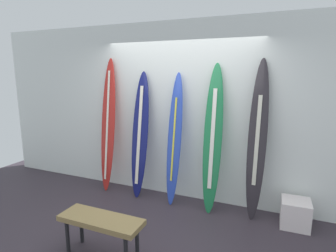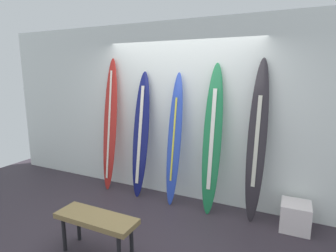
{
  "view_description": "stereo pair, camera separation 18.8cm",
  "coord_description": "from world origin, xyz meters",
  "px_view_note": "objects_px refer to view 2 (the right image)",
  "views": [
    {
      "loc": [
        1.52,
        -2.85,
        2.02
      ],
      "look_at": [
        -0.09,
        0.95,
        1.22
      ],
      "focal_mm": 29.49,
      "sensor_mm": 36.0,
      "label": 1
    },
    {
      "loc": [
        1.7,
        -2.77,
        2.02
      ],
      "look_at": [
        -0.09,
        0.95,
        1.22
      ],
      "focal_mm": 29.49,
      "sensor_mm": 36.0,
      "label": 2
    }
  ],
  "objects_px": {
    "surfboard_navy": "(141,135)",
    "surfboard_cobalt": "(174,140)",
    "display_block_left": "(295,216)",
    "surfboard_emerald": "(212,140)",
    "bench": "(96,221)",
    "surfboard_charcoal": "(257,142)",
    "surfboard_crimson": "(110,126)"
  },
  "relations": [
    {
      "from": "surfboard_navy",
      "to": "surfboard_cobalt",
      "type": "height_order",
      "value": "surfboard_navy"
    },
    {
      "from": "surfboard_cobalt",
      "to": "display_block_left",
      "type": "relative_size",
      "value": 5.43
    },
    {
      "from": "surfboard_cobalt",
      "to": "surfboard_navy",
      "type": "bearing_deg",
      "value": 178.33
    },
    {
      "from": "surfboard_emerald",
      "to": "bench",
      "type": "relative_size",
      "value": 2.27
    },
    {
      "from": "surfboard_charcoal",
      "to": "display_block_left",
      "type": "bearing_deg",
      "value": -7.58
    },
    {
      "from": "surfboard_navy",
      "to": "surfboard_emerald",
      "type": "distance_m",
      "value": 1.2
    },
    {
      "from": "surfboard_crimson",
      "to": "surfboard_charcoal",
      "type": "xyz_separation_m",
      "value": [
        2.44,
        -0.0,
        -0.02
      ]
    },
    {
      "from": "surfboard_crimson",
      "to": "surfboard_emerald",
      "type": "relative_size",
      "value": 1.05
    },
    {
      "from": "surfboard_cobalt",
      "to": "surfboard_charcoal",
      "type": "distance_m",
      "value": 1.21
    },
    {
      "from": "surfboard_crimson",
      "to": "bench",
      "type": "distance_m",
      "value": 2.0
    },
    {
      "from": "surfboard_crimson",
      "to": "display_block_left",
      "type": "distance_m",
      "value": 3.13
    },
    {
      "from": "surfboard_cobalt",
      "to": "surfboard_charcoal",
      "type": "bearing_deg",
      "value": 1.21
    },
    {
      "from": "surfboard_navy",
      "to": "display_block_left",
      "type": "relative_size",
      "value": 5.47
    },
    {
      "from": "display_block_left",
      "to": "bench",
      "type": "relative_size",
      "value": 0.39
    },
    {
      "from": "surfboard_emerald",
      "to": "surfboard_charcoal",
      "type": "relative_size",
      "value": 0.97
    },
    {
      "from": "surfboard_emerald",
      "to": "surfboard_charcoal",
      "type": "xyz_separation_m",
      "value": [
        0.61,
        0.03,
        0.03
      ]
    },
    {
      "from": "display_block_left",
      "to": "surfboard_cobalt",
      "type": "bearing_deg",
      "value": 178.46
    },
    {
      "from": "surfboard_navy",
      "to": "display_block_left",
      "type": "xyz_separation_m",
      "value": [
        2.36,
        -0.06,
        -0.84
      ]
    },
    {
      "from": "surfboard_cobalt",
      "to": "surfboard_charcoal",
      "type": "relative_size",
      "value": 0.91
    },
    {
      "from": "surfboard_cobalt",
      "to": "bench",
      "type": "bearing_deg",
      "value": -98.8
    },
    {
      "from": "surfboard_cobalt",
      "to": "surfboard_emerald",
      "type": "xyz_separation_m",
      "value": [
        0.6,
        -0.0,
        0.07
      ]
    },
    {
      "from": "display_block_left",
      "to": "bench",
      "type": "distance_m",
      "value": 2.51
    },
    {
      "from": "bench",
      "to": "surfboard_navy",
      "type": "bearing_deg",
      "value": 103.04
    },
    {
      "from": "bench",
      "to": "surfboard_crimson",
      "type": "bearing_deg",
      "value": 121.85
    },
    {
      "from": "surfboard_emerald",
      "to": "surfboard_cobalt",
      "type": "bearing_deg",
      "value": 179.96
    },
    {
      "from": "surfboard_crimson",
      "to": "surfboard_emerald",
      "type": "bearing_deg",
      "value": -0.94
    },
    {
      "from": "surfboard_crimson",
      "to": "surfboard_emerald",
      "type": "height_order",
      "value": "surfboard_crimson"
    },
    {
      "from": "surfboard_cobalt",
      "to": "display_block_left",
      "type": "height_order",
      "value": "surfboard_cobalt"
    },
    {
      "from": "surfboard_charcoal",
      "to": "display_block_left",
      "type": "height_order",
      "value": "surfboard_charcoal"
    },
    {
      "from": "surfboard_crimson",
      "to": "surfboard_cobalt",
      "type": "distance_m",
      "value": 1.24
    },
    {
      "from": "surfboard_cobalt",
      "to": "surfboard_emerald",
      "type": "distance_m",
      "value": 0.6
    },
    {
      "from": "surfboard_emerald",
      "to": "display_block_left",
      "type": "distance_m",
      "value": 1.46
    }
  ]
}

